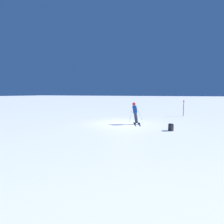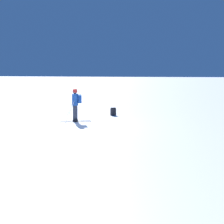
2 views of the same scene
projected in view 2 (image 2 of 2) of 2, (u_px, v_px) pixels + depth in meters
name	position (u px, v px, depth m)	size (l,w,h in m)	color
ground_plane	(68.00, 125.00, 16.29)	(300.00, 300.00, 0.00)	white
skier	(76.00, 103.00, 17.18)	(1.31, 1.80, 1.88)	black
spare_backpack	(113.00, 112.00, 19.84)	(0.37, 0.37, 0.50)	black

